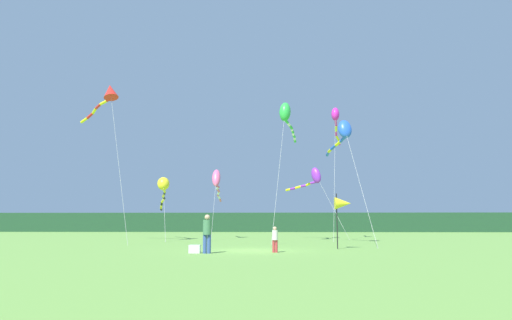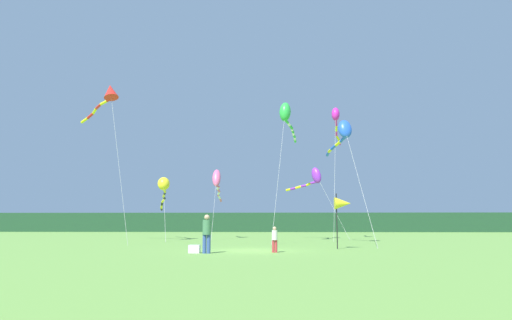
% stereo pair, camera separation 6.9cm
% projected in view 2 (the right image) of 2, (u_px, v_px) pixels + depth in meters
% --- Properties ---
extents(ground_plane, '(120.00, 120.00, 0.00)m').
position_uv_depth(ground_plane, '(252.00, 251.00, 23.69)').
color(ground_plane, '#6B9E42').
extents(distant_treeline, '(108.00, 3.43, 2.84)m').
position_uv_depth(distant_treeline, '(265.00, 222.00, 68.44)').
color(distant_treeline, '#1E4228').
rests_on(distant_treeline, ground).
extents(person_adult, '(0.40, 0.40, 1.84)m').
position_uv_depth(person_adult, '(207.00, 232.00, 21.70)').
color(person_adult, '#334C8C').
rests_on(person_adult, ground).
extents(person_child, '(0.28, 0.28, 1.26)m').
position_uv_depth(person_child, '(275.00, 238.00, 22.32)').
color(person_child, '#B23338').
rests_on(person_child, ground).
extents(cooler_box, '(0.53, 0.43, 0.39)m').
position_uv_depth(cooler_box, '(194.00, 249.00, 21.87)').
color(cooler_box, silver).
rests_on(cooler_box, ground).
extents(banner_flag_pole, '(0.90, 0.70, 3.07)m').
position_uv_depth(banner_flag_pole, '(343.00, 204.00, 25.36)').
color(banner_flag_pole, black).
rests_on(banner_flag_pole, ground).
extents(kite_rainbow, '(0.80, 9.96, 6.34)m').
position_uv_depth(kite_rainbow, '(217.00, 181.00, 41.29)').
color(kite_rainbow, '#B2B2B2').
rests_on(kite_rainbow, ground).
extents(kite_green, '(2.14, 7.75, 10.51)m').
position_uv_depth(kite_green, '(286.00, 115.00, 34.29)').
color(kite_green, '#B2B2B2').
rests_on(kite_green, ground).
extents(kite_blue, '(1.91, 7.80, 8.58)m').
position_uv_depth(kite_blue, '(343.00, 132.00, 31.35)').
color(kite_blue, '#B2B2B2').
rests_on(kite_blue, ground).
extents(kite_purple, '(5.13, 3.88, 6.36)m').
position_uv_depth(kite_purple, '(314.00, 177.00, 39.88)').
color(kite_purple, '#B2B2B2').
rests_on(kite_purple, ground).
extents(kite_magenta, '(2.17, 9.54, 11.42)m').
position_uv_depth(kite_magenta, '(336.00, 119.00, 39.75)').
color(kite_magenta, '#B2B2B2').
rests_on(kite_magenta, ground).
extents(kite_yellow, '(3.04, 10.50, 5.39)m').
position_uv_depth(kite_yellow, '(164.00, 187.00, 38.58)').
color(kite_yellow, '#B2B2B2').
rests_on(kite_yellow, ground).
extents(kite_red, '(6.12, 6.12, 11.52)m').
position_uv_depth(kite_red, '(108.00, 95.00, 33.09)').
color(kite_red, '#B2B2B2').
rests_on(kite_red, ground).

